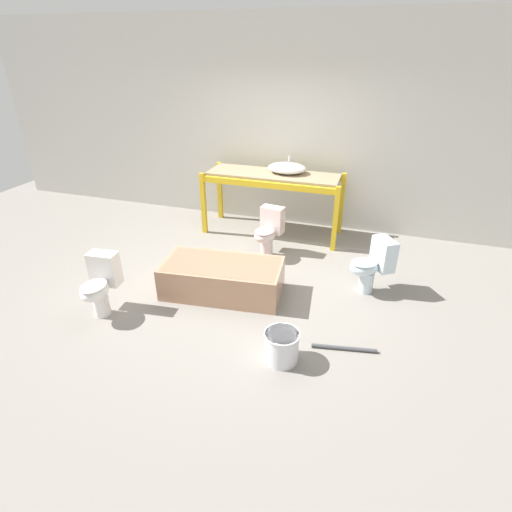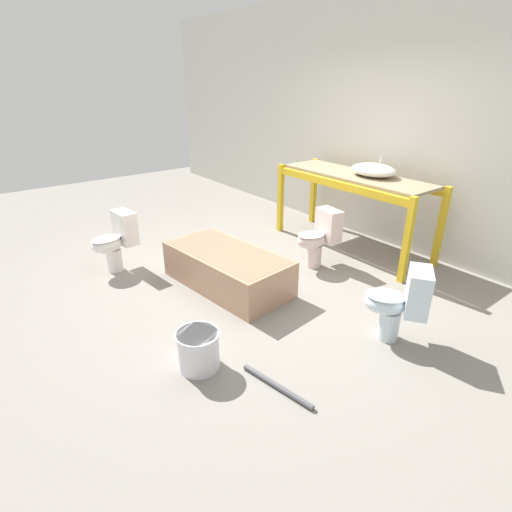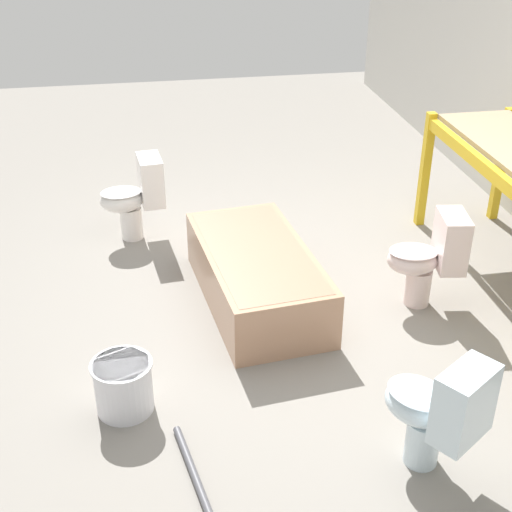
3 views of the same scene
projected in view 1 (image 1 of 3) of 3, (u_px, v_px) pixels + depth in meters
name	position (u px, v px, depth m)	size (l,w,h in m)	color
ground_plane	(240.00, 280.00, 5.24)	(12.00, 12.00, 0.00)	gray
warehouse_wall_rear	(285.00, 126.00, 6.32)	(10.80, 0.08, 3.20)	beige
shelving_rack	(273.00, 182.00, 6.20)	(2.17, 0.75, 0.99)	gold
sink_basin	(287.00, 168.00, 6.11)	(0.59, 0.45, 0.23)	white
bathtub_main	(222.00, 276.00, 4.88)	(1.51, 0.86, 0.41)	tan
toilet_near	(268.00, 230.00, 5.72)	(0.38, 0.55, 0.69)	silver
toilet_far	(373.00, 264.00, 4.84)	(0.59, 0.54, 0.69)	silver
toilet_extra	(100.00, 283.00, 4.45)	(0.35, 0.54, 0.69)	white
bucket_white	(282.00, 346.00, 3.84)	(0.35, 0.35, 0.32)	silver
loose_pipe	(344.00, 348.00, 4.03)	(0.65, 0.16, 0.04)	#4C4C51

